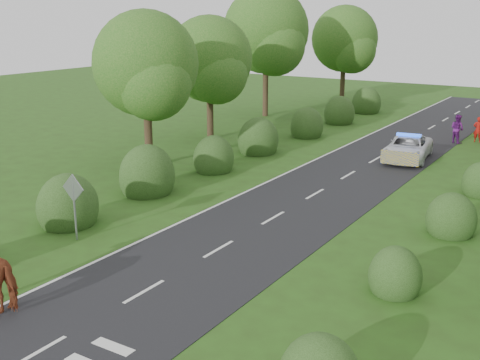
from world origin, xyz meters
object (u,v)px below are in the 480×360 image
Objects in this scene: road_sign at (74,197)px; pedestrian_red at (478,130)px; police_van at (408,148)px; pedestrian_purple at (457,129)px.

pedestrian_red is at bearing 71.32° from road_sign.
police_van is (6.52, 19.10, -0.97)m from road_sign.
police_van is 2.78× the size of pedestrian_purple.
road_sign is 0.49× the size of police_van.
pedestrian_purple is (7.80, 25.33, -0.72)m from road_sign.
road_sign reaches higher than pedestrian_purple.
pedestrian_red is at bearing -109.84° from pedestrian_purple.
pedestrian_red is 0.89× the size of pedestrian_purple.
police_van is at bearing 61.26° from pedestrian_red.
pedestrian_purple is (-1.10, -1.01, 0.10)m from pedestrian_red.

